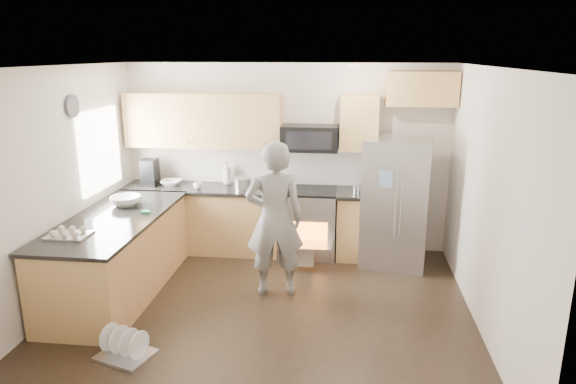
# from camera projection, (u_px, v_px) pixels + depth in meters

# --- Properties ---
(ground) EXTENTS (4.50, 4.50, 0.00)m
(ground) POSITION_uv_depth(u_px,v_px,m) (263.00, 310.00, 5.63)
(ground) COLOR black
(ground) RESTS_ON ground
(room_shell) EXTENTS (4.54, 4.04, 2.62)m
(room_shell) POSITION_uv_depth(u_px,v_px,m) (258.00, 160.00, 5.21)
(room_shell) COLOR beige
(room_shell) RESTS_ON ground
(back_cabinet_run) EXTENTS (4.45, 0.64, 2.50)m
(back_cabinet_run) POSITION_uv_depth(u_px,v_px,m) (241.00, 184.00, 7.11)
(back_cabinet_run) COLOR #B07946
(back_cabinet_run) RESTS_ON ground
(peninsula) EXTENTS (0.96, 2.36, 1.04)m
(peninsula) POSITION_uv_depth(u_px,v_px,m) (118.00, 255.00, 5.95)
(peninsula) COLOR #B07946
(peninsula) RESTS_ON ground
(stove_range) EXTENTS (0.76, 0.97, 1.79)m
(stove_range) POSITION_uv_depth(u_px,v_px,m) (308.00, 207.00, 7.03)
(stove_range) COLOR #B7B7BC
(stove_range) RESTS_ON ground
(refrigerator) EXTENTS (0.93, 0.78, 1.69)m
(refrigerator) POSITION_uv_depth(u_px,v_px,m) (396.00, 203.00, 6.64)
(refrigerator) COLOR #B7B7BC
(refrigerator) RESTS_ON ground
(person) EXTENTS (0.73, 0.55, 1.81)m
(person) POSITION_uv_depth(u_px,v_px,m) (275.00, 219.00, 5.81)
(person) COLOR gray
(person) RESTS_ON ground
(dish_rack) EXTENTS (0.57, 0.51, 0.30)m
(dish_rack) POSITION_uv_depth(u_px,v_px,m) (125.00, 349.00, 4.75)
(dish_rack) COLOR #B7B7BC
(dish_rack) RESTS_ON ground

